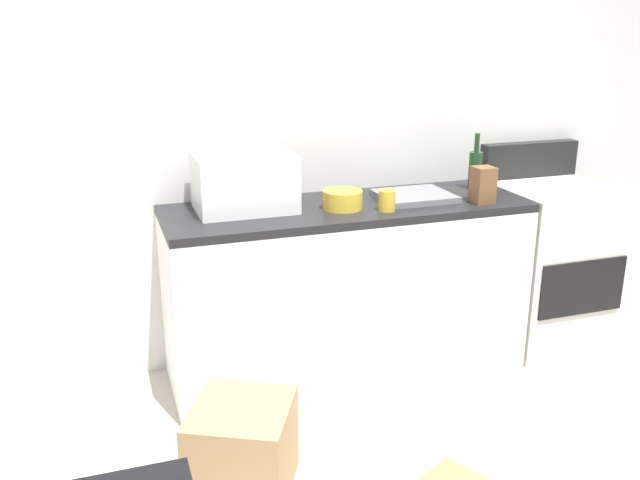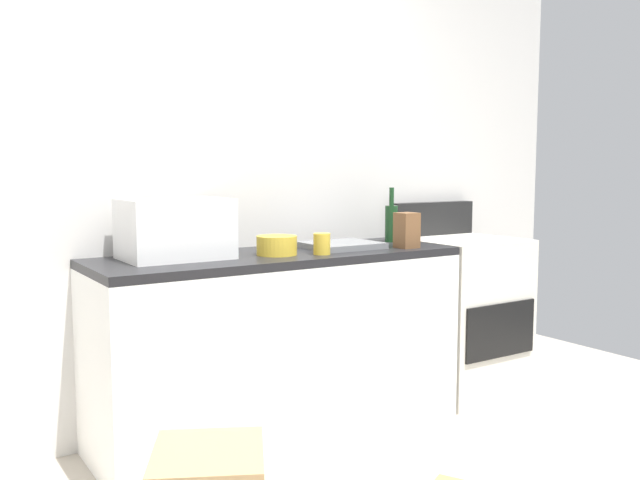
{
  "view_description": "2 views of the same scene",
  "coord_description": "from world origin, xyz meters",
  "px_view_note": "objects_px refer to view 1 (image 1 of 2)",
  "views": [
    {
      "loc": [
        -0.87,
        -1.83,
        1.76
      ],
      "look_at": [
        0.12,
        1.08,
        0.77
      ],
      "focal_mm": 38.3,
      "sensor_mm": 36.0,
      "label": 1
    },
    {
      "loc": [
        -1.3,
        -1.62,
        1.3
      ],
      "look_at": [
        0.54,
        1.2,
        0.95
      ],
      "focal_mm": 38.14,
      "sensor_mm": 36.0,
      "label": 2
    }
  ],
  "objects_px": {
    "microwave": "(244,182)",
    "mixing_bowl": "(343,200)",
    "wine_bottle": "(475,169)",
    "coffee_mug": "(387,201)",
    "stove_oven": "(547,261)",
    "knife_block": "(483,185)",
    "cardboard_box_medium": "(242,449)"
  },
  "relations": [
    {
      "from": "microwave",
      "to": "mixing_bowl",
      "type": "distance_m",
      "value": 0.48
    },
    {
      "from": "microwave",
      "to": "mixing_bowl",
      "type": "height_order",
      "value": "microwave"
    },
    {
      "from": "wine_bottle",
      "to": "coffee_mug",
      "type": "relative_size",
      "value": 3.0
    },
    {
      "from": "microwave",
      "to": "mixing_bowl",
      "type": "bearing_deg",
      "value": -16.29
    },
    {
      "from": "stove_oven",
      "to": "wine_bottle",
      "type": "bearing_deg",
      "value": 169.23
    },
    {
      "from": "stove_oven",
      "to": "mixing_bowl",
      "type": "height_order",
      "value": "stove_oven"
    },
    {
      "from": "knife_block",
      "to": "cardboard_box_medium",
      "type": "relative_size",
      "value": 0.46
    },
    {
      "from": "stove_oven",
      "to": "mixing_bowl",
      "type": "bearing_deg",
      "value": -176.87
    },
    {
      "from": "knife_block",
      "to": "mixing_bowl",
      "type": "relative_size",
      "value": 0.95
    },
    {
      "from": "microwave",
      "to": "stove_oven",
      "type": "bearing_deg",
      "value": -2.05
    },
    {
      "from": "knife_block",
      "to": "wine_bottle",
      "type": "bearing_deg",
      "value": 66.56
    },
    {
      "from": "stove_oven",
      "to": "cardboard_box_medium",
      "type": "distance_m",
      "value": 2.12
    },
    {
      "from": "coffee_mug",
      "to": "knife_block",
      "type": "xyz_separation_m",
      "value": [
        0.51,
        -0.01,
        0.04
      ]
    },
    {
      "from": "microwave",
      "to": "knife_block",
      "type": "distance_m",
      "value": 1.17
    },
    {
      "from": "wine_bottle",
      "to": "cardboard_box_medium",
      "type": "distance_m",
      "value": 1.92
    },
    {
      "from": "cardboard_box_medium",
      "to": "mixing_bowl",
      "type": "bearing_deg",
      "value": 46.97
    },
    {
      "from": "microwave",
      "to": "mixing_bowl",
      "type": "xyz_separation_m",
      "value": [
        0.45,
        -0.13,
        -0.09
      ]
    },
    {
      "from": "stove_oven",
      "to": "microwave",
      "type": "bearing_deg",
      "value": 177.95
    },
    {
      "from": "knife_block",
      "to": "cardboard_box_medium",
      "type": "bearing_deg",
      "value": -155.97
    },
    {
      "from": "cardboard_box_medium",
      "to": "stove_oven",
      "type": "bearing_deg",
      "value": 22.21
    },
    {
      "from": "stove_oven",
      "to": "coffee_mug",
      "type": "bearing_deg",
      "value": -171.03
    },
    {
      "from": "cardboard_box_medium",
      "to": "coffee_mug",
      "type": "bearing_deg",
      "value": 35.84
    },
    {
      "from": "microwave",
      "to": "coffee_mug",
      "type": "relative_size",
      "value": 4.6
    },
    {
      "from": "knife_block",
      "to": "mixing_bowl",
      "type": "height_order",
      "value": "knife_block"
    },
    {
      "from": "stove_oven",
      "to": "mixing_bowl",
      "type": "relative_size",
      "value": 5.79
    },
    {
      "from": "knife_block",
      "to": "mixing_bowl",
      "type": "bearing_deg",
      "value": 170.83
    },
    {
      "from": "wine_bottle",
      "to": "cardboard_box_medium",
      "type": "bearing_deg",
      "value": -149.41
    },
    {
      "from": "stove_oven",
      "to": "knife_block",
      "type": "height_order",
      "value": "stove_oven"
    },
    {
      "from": "microwave",
      "to": "cardboard_box_medium",
      "type": "xyz_separation_m",
      "value": [
        -0.23,
        -0.86,
        -0.85
      ]
    },
    {
      "from": "coffee_mug",
      "to": "mixing_bowl",
      "type": "bearing_deg",
      "value": 151.49
    },
    {
      "from": "coffee_mug",
      "to": "cardboard_box_medium",
      "type": "xyz_separation_m",
      "value": [
        -0.86,
        -0.62,
        -0.77
      ]
    },
    {
      "from": "coffee_mug",
      "to": "mixing_bowl",
      "type": "xyz_separation_m",
      "value": [
        -0.19,
        0.1,
        -0.0
      ]
    }
  ]
}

